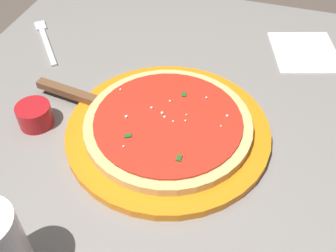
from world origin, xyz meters
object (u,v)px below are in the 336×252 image
object	(u,v)px
pizza_server	(86,99)
napkin_folded_right	(305,52)
pizza	(168,124)
serving_plate	(168,131)
fork	(45,40)
cup_small_sauce	(35,115)

from	to	relation	value
pizza_server	napkin_folded_right	world-z (taller)	pizza_server
pizza	napkin_folded_right	xyz separation A→B (m)	(-0.33, 0.21, -0.02)
serving_plate	pizza	size ratio (longest dim) A/B	1.23
serving_plate	napkin_folded_right	distance (m)	0.39
pizza_server	fork	bearing A→B (deg)	-133.20
pizza	cup_small_sauce	xyz separation A→B (m)	(0.04, -0.23, -0.00)
serving_plate	cup_small_sauce	xyz separation A→B (m)	(0.04, -0.23, 0.01)
cup_small_sauce	fork	world-z (taller)	cup_small_sauce
napkin_folded_right	fork	distance (m)	0.58
serving_plate	pizza	distance (m)	0.02
serving_plate	napkin_folded_right	size ratio (longest dim) A/B	2.33
cup_small_sauce	napkin_folded_right	size ratio (longest dim) A/B	0.40
napkin_folded_right	cup_small_sauce	bearing A→B (deg)	-50.26
serving_plate	cup_small_sauce	bearing A→B (deg)	-79.18
pizza	napkin_folded_right	world-z (taller)	pizza
cup_small_sauce	napkin_folded_right	distance (m)	0.58
cup_small_sauce	pizza_server	bearing A→B (deg)	134.79
pizza	napkin_folded_right	distance (m)	0.39
serving_plate	napkin_folded_right	xyz separation A→B (m)	(-0.33, 0.21, -0.01)
pizza	serving_plate	bearing A→B (deg)	86.76
fork	cup_small_sauce	bearing A→B (deg)	26.13
pizza_server	serving_plate	bearing A→B (deg)	82.26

